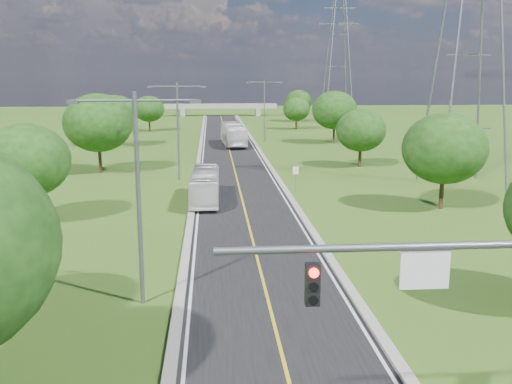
% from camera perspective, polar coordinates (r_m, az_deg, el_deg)
% --- Properties ---
extents(ground, '(260.00, 260.00, 0.00)m').
position_cam_1_polar(ground, '(74.83, -2.46, 3.37)').
color(ground, '#315417').
rests_on(ground, ground).
extents(road, '(8.00, 150.00, 0.06)m').
position_cam_1_polar(road, '(80.77, -2.62, 4.00)').
color(road, black).
rests_on(road, ground).
extents(curb_left, '(0.50, 150.00, 0.22)m').
position_cam_1_polar(curb_left, '(80.73, -5.64, 4.01)').
color(curb_left, gray).
rests_on(curb_left, ground).
extents(curb_right, '(0.50, 150.00, 0.22)m').
position_cam_1_polar(curb_right, '(81.01, 0.39, 4.09)').
color(curb_right, gray).
rests_on(curb_right, ground).
extents(signal_mast, '(8.54, 0.33, 7.20)m').
position_cam_1_polar(signal_mast, '(15.58, 20.09, -11.00)').
color(signal_mast, slate).
rests_on(signal_mast, ground).
extents(speed_limit_sign, '(0.55, 0.09, 2.40)m').
position_cam_1_polar(speed_limit_sign, '(53.37, 3.98, 1.75)').
color(speed_limit_sign, slate).
rests_on(speed_limit_sign, ground).
extents(overpass, '(30.00, 3.00, 3.20)m').
position_cam_1_polar(overpass, '(154.26, -3.57, 8.50)').
color(overpass, gray).
rests_on(overpass, ground).
extents(streetlight_near_left, '(5.90, 0.25, 10.00)m').
position_cam_1_polar(streetlight_near_left, '(26.66, -11.74, 1.07)').
color(streetlight_near_left, slate).
rests_on(streetlight_near_left, ground).
extents(streetlight_mid_left, '(5.90, 0.25, 10.00)m').
position_cam_1_polar(streetlight_mid_left, '(59.30, -7.82, 6.89)').
color(streetlight_mid_left, slate).
rests_on(streetlight_mid_left, ground).
extents(streetlight_far_right, '(5.90, 0.25, 10.00)m').
position_cam_1_polar(streetlight_far_right, '(92.54, 0.85, 8.65)').
color(streetlight_far_right, slate).
rests_on(streetlight_far_right, ground).
extents(power_tower_near, '(9.00, 6.40, 28.00)m').
position_cam_1_polar(power_tower_near, '(59.45, 20.60, 14.07)').
color(power_tower_near, slate).
rests_on(power_tower_near, ground).
extents(power_tower_far, '(9.00, 6.40, 28.00)m').
position_cam_1_polar(power_tower_far, '(132.19, 8.20, 12.92)').
color(power_tower_far, slate).
rests_on(power_tower_far, ground).
extents(tree_lb, '(6.30, 6.30, 7.33)m').
position_cam_1_polar(tree_lb, '(44.51, -21.99, 2.93)').
color(tree_lb, black).
rests_on(tree_lb, ground).
extents(tree_lc, '(7.56, 7.56, 8.79)m').
position_cam_1_polar(tree_lc, '(65.41, -15.52, 6.69)').
color(tree_lc, black).
rests_on(tree_lc, ground).
extents(tree_ld, '(6.72, 6.72, 7.82)m').
position_cam_1_polar(tree_ld, '(89.37, -13.89, 7.58)').
color(tree_ld, black).
rests_on(tree_ld, ground).
extents(tree_le, '(5.88, 5.88, 6.84)m').
position_cam_1_polar(tree_le, '(112.83, -10.66, 8.17)').
color(tree_le, black).
rests_on(tree_le, ground).
extents(tree_rb, '(6.72, 6.72, 7.82)m').
position_cam_1_polar(tree_rb, '(48.13, 18.33, 4.15)').
color(tree_rb, black).
rests_on(tree_rb, ground).
extents(tree_rc, '(5.88, 5.88, 6.84)m').
position_cam_1_polar(tree_rc, '(68.62, 10.44, 6.09)').
color(tree_rc, black).
rests_on(tree_rc, ground).
extents(tree_rd, '(7.14, 7.14, 8.30)m').
position_cam_1_polar(tree_rd, '(92.29, 7.85, 8.12)').
color(tree_rd, black).
rests_on(tree_rd, ground).
extents(tree_re, '(5.46, 5.46, 6.35)m').
position_cam_1_polar(tree_re, '(115.49, 4.06, 8.26)').
color(tree_re, black).
rests_on(tree_re, ground).
extents(tree_rf, '(6.30, 6.30, 7.33)m').
position_cam_1_polar(tree_rf, '(135.73, 4.29, 9.01)').
color(tree_rf, black).
rests_on(tree_rf, ground).
extents(bus_outbound, '(3.69, 12.55, 3.45)m').
position_cam_1_polar(bus_outbound, '(88.21, -2.28, 5.79)').
color(bus_outbound, white).
rests_on(bus_outbound, road).
extents(bus_inbound, '(2.48, 9.89, 2.74)m').
position_cam_1_polar(bus_inbound, '(49.04, -5.11, 0.65)').
color(bus_inbound, silver).
rests_on(bus_inbound, road).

